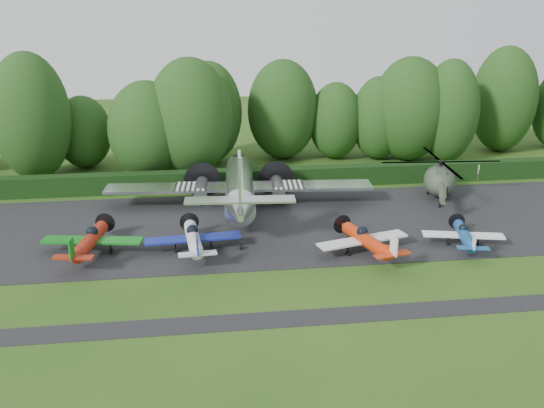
{
  "coord_description": "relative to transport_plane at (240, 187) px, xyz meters",
  "views": [
    {
      "loc": [
        -5.52,
        -38.65,
        19.07
      ],
      "look_at": [
        0.58,
        8.53,
        2.5
      ],
      "focal_mm": 40.0,
      "sensor_mm": 36.0,
      "label": 1
    }
  ],
  "objects": [
    {
      "name": "helicopter",
      "position": [
        19.7,
        1.21,
        -0.23
      ],
      "size": [
        11.62,
        13.6,
        3.74
      ],
      "rotation": [
        0.0,
        0.0,
        0.34
      ],
      "color": "#333C2E",
      "rests_on": "ground"
    },
    {
      "name": "tree_13",
      "position": [
        -4.31,
        12.35,
        4.18
      ],
      "size": [
        9.16,
        9.16,
        12.87
      ],
      "color": "black",
      "rests_on": "ground"
    },
    {
      "name": "ground",
      "position": [
        1.65,
        -14.25,
        -2.24
      ],
      "size": [
        160.0,
        160.0,
        0.0
      ],
      "primitive_type": "plane",
      "color": "#214A14",
      "rests_on": "ground"
    },
    {
      "name": "tree_5",
      "position": [
        25.8,
        14.3,
        3.8
      ],
      "size": [
        6.8,
        6.8,
        12.12
      ],
      "color": "black",
      "rests_on": "ground"
    },
    {
      "name": "tree_12",
      "position": [
        21.47,
        15.74,
        3.89
      ],
      "size": [
        8.99,
        8.99,
        12.28
      ],
      "color": "black",
      "rests_on": "ground"
    },
    {
      "name": "tree_3",
      "position": [
        -20.96,
        12.93,
        4.55
      ],
      "size": [
        8.2,
        8.2,
        13.61
      ],
      "color": "black",
      "rests_on": "ground"
    },
    {
      "name": "apron",
      "position": [
        1.65,
        -4.25,
        -2.24
      ],
      "size": [
        70.0,
        18.0,
        0.01
      ],
      "primitive_type": "cube",
      "color": "black",
      "rests_on": "ground"
    },
    {
      "name": "light_plane_white",
      "position": [
        -4.35,
        -9.24,
        -1.05
      ],
      "size": [
        7.43,
        7.81,
        2.85
      ],
      "rotation": [
        0.0,
        0.0,
        -0.08
      ],
      "color": "silver",
      "rests_on": "ground"
    },
    {
      "name": "tree_2",
      "position": [
        6.63,
        18.25,
        3.7
      ],
      "size": [
        8.41,
        8.41,
        11.9
      ],
      "color": "black",
      "rests_on": "ground"
    },
    {
      "name": "light_plane_orange",
      "position": [
        8.81,
        -11.27,
        -1.05
      ],
      "size": [
        7.45,
        7.83,
        2.86
      ],
      "rotation": [
        0.0,
        0.0,
        -0.27
      ],
      "color": "red",
      "rests_on": "ground"
    },
    {
      "name": "tree_1",
      "position": [
        34.58,
        18.39,
        4.32
      ],
      "size": [
        7.99,
        7.99,
        13.14
      ],
      "color": "black",
      "rests_on": "ground"
    },
    {
      "name": "transport_plane",
      "position": [
        0.0,
        0.0,
        0.0
      ],
      "size": [
        25.07,
        19.23,
        8.03
      ],
      "rotation": [
        0.0,
        0.0,
        0.07
      ],
      "color": "silver",
      "rests_on": "ground"
    },
    {
      "name": "tree_4",
      "position": [
        -2.16,
        17.67,
        3.69
      ],
      "size": [
        7.72,
        7.72,
        11.88
      ],
      "color": "black",
      "rests_on": "ground"
    },
    {
      "name": "tree_9",
      "position": [
        -16.49,
        17.02,
        1.9
      ],
      "size": [
        6.29,
        6.29,
        8.31
      ],
      "color": "black",
      "rests_on": "ground"
    },
    {
      "name": "tree_8",
      "position": [
        12.95,
        17.46,
        2.36
      ],
      "size": [
        6.41,
        6.41,
        9.23
      ],
      "color": "black",
      "rests_on": "ground"
    },
    {
      "name": "sign_board",
      "position": [
        27.53,
        6.25,
        -1.0
      ],
      "size": [
        3.25,
        0.12,
        1.83
      ],
      "rotation": [
        0.0,
        0.0,
        -0.18
      ],
      "color": "#3F3326",
      "rests_on": "ground"
    },
    {
      "name": "hedgerow",
      "position": [
        1.65,
        6.75,
        -2.24
      ],
      "size": [
        90.0,
        1.6,
        2.0
      ],
      "primitive_type": "cube",
      "color": "black",
      "rests_on": "ground"
    },
    {
      "name": "taxiway_verge",
      "position": [
        1.65,
        -20.25,
        -2.24
      ],
      "size": [
        70.0,
        2.0,
        0.0
      ],
      "primitive_type": "cube",
      "color": "black",
      "rests_on": "ground"
    },
    {
      "name": "light_plane_blue",
      "position": [
        16.9,
        -10.9,
        -1.22
      ],
      "size": [
        6.36,
        6.68,
        2.44
      ],
      "rotation": [
        0.0,
        0.0,
        0.22
      ],
      "color": "navy",
      "rests_on": "ground"
    },
    {
      "name": "tree_0",
      "position": [
        -8.94,
        12.25,
        3.01
      ],
      "size": [
        8.41,
        8.41,
        10.52
      ],
      "color": "black",
      "rests_on": "ground"
    },
    {
      "name": "light_plane_red",
      "position": [
        -12.19,
        -8.75,
        -1.01
      ],
      "size": [
        7.7,
        8.1,
        2.96
      ],
      "rotation": [
        0.0,
        0.0,
        0.16
      ],
      "color": "maroon",
      "rests_on": "ground"
    },
    {
      "name": "tree_7",
      "position": [
        18.01,
        16.57,
        2.73
      ],
      "size": [
        6.53,
        6.53,
        9.96
      ],
      "color": "black",
      "rests_on": "ground"
    }
  ]
}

